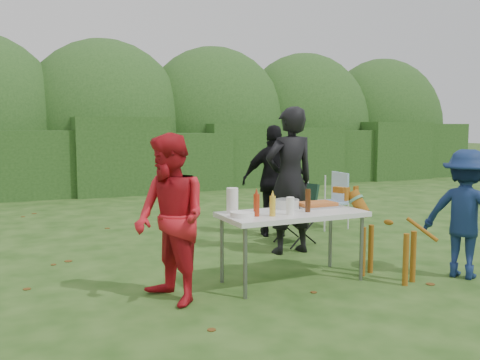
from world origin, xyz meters
name	(u,v)px	position (x,y,z in m)	size (l,w,h in m)	color
ground	(278,280)	(0.00, 0.00, 0.00)	(80.00, 80.00, 0.00)	#1E4211
hedge_row	(118,158)	(0.00, 8.00, 0.85)	(22.00, 1.40, 1.70)	#23471C
shrub_backdrop	(106,128)	(0.00, 9.60, 1.60)	(20.00, 2.60, 3.20)	#3D6628
folding_table	(292,217)	(0.12, -0.10, 0.69)	(1.50, 0.70, 0.74)	silver
person_cook	(290,181)	(0.72, 0.98, 0.94)	(0.68, 0.45, 1.87)	black
person_red_jacket	(170,219)	(-1.23, -0.18, 0.78)	(0.76, 0.59, 1.57)	red
person_black_puffy	(275,181)	(1.05, 1.96, 0.82)	(0.97, 0.40, 1.65)	black
child	(465,214)	(1.89, -0.74, 0.69)	(0.89, 0.51, 1.38)	#112450
dog	(388,236)	(1.09, -0.45, 0.47)	(0.98, 0.39, 0.93)	#8B5214
camping_chair	(295,213)	(1.06, 1.40, 0.42)	(0.53, 0.53, 0.84)	#183527
lawn_chair	(328,200)	(2.12, 2.14, 0.45)	(0.53, 0.53, 0.90)	#4F92D8
food_tray	(317,206)	(0.52, 0.06, 0.75)	(0.45, 0.30, 0.02)	#B7B7BA
focaccia_bread	(317,204)	(0.52, 0.06, 0.78)	(0.40, 0.26, 0.04)	#C4682D
mustard_bottle	(273,206)	(-0.19, -0.22, 0.84)	(0.06, 0.06, 0.20)	gold
ketchup_bottle	(256,205)	(-0.34, -0.16, 0.85)	(0.06, 0.06, 0.22)	#A62C12
beer_bottle	(308,200)	(0.26, -0.16, 0.86)	(0.06, 0.06, 0.24)	#47230F
paper_towel_roll	(232,201)	(-0.48, 0.10, 0.87)	(0.12, 0.12, 0.26)	white
cup_stack	(290,206)	(0.00, -0.24, 0.83)	(0.08, 0.08, 0.18)	white
pasta_bowl	(287,204)	(0.18, 0.12, 0.79)	(0.26, 0.26, 0.10)	silver
plate_stack	(242,214)	(-0.48, -0.14, 0.77)	(0.24, 0.24, 0.05)	white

